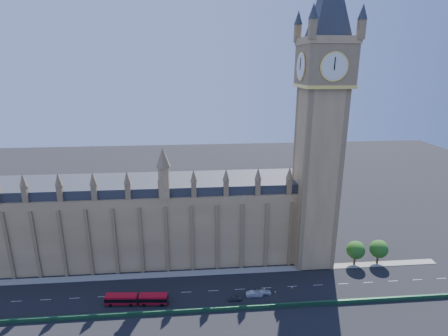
{
  "coord_description": "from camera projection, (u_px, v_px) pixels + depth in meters",
  "views": [
    {
      "loc": [
        -0.53,
        -89.04,
        64.45
      ],
      "look_at": [
        8.1,
        10.0,
        35.03
      ],
      "focal_mm": 28.0,
      "sensor_mm": 36.0,
      "label": 1
    }
  ],
  "objects": [
    {
      "name": "ground",
      "position": [
        200.0,
        291.0,
        103.39
      ],
      "size": [
        400.0,
        400.0,
        0.0
      ],
      "primitive_type": "plane",
      "color": "black",
      "rests_on": "ground"
    },
    {
      "name": "palace_westminster",
      "position": [
        124.0,
        220.0,
        118.39
      ],
      "size": [
        120.0,
        20.0,
        28.0
      ],
      "color": "#9D7A4C",
      "rests_on": "ground"
    },
    {
      "name": "elizabeth_tower",
      "position": [
        322.0,
        99.0,
        104.44
      ],
      "size": [
        20.59,
        20.59,
        105.0
      ],
      "color": "#9D7A4C",
      "rests_on": "ground"
    },
    {
      "name": "bridge_parapet",
      "position": [
        200.0,
        310.0,
        94.62
      ],
      "size": [
        160.0,
        0.6,
        1.2
      ],
      "primitive_type": "cube",
      "color": "#1E4C2D",
      "rests_on": "ground"
    },
    {
      "name": "kerb_north",
      "position": [
        199.0,
        273.0,
        112.44
      ],
      "size": [
        160.0,
        3.0,
        0.16
      ],
      "primitive_type": "cube",
      "color": "gray",
      "rests_on": "ground"
    },
    {
      "name": "tree_east_near",
      "position": [
        356.0,
        249.0,
        115.77
      ],
      "size": [
        6.0,
        6.0,
        8.5
      ],
      "color": "#382619",
      "rests_on": "ground"
    },
    {
      "name": "tree_east_far",
      "position": [
        379.0,
        248.0,
        116.44
      ],
      "size": [
        6.0,
        6.0,
        8.5
      ],
      "color": "#382619",
      "rests_on": "ground"
    },
    {
      "name": "red_bus",
      "position": [
        137.0,
        299.0,
        97.57
      ],
      "size": [
        17.46,
        3.89,
        2.94
      ],
      "rotation": [
        0.0,
        0.0,
        -0.08
      ],
      "color": "#B10B1C",
      "rests_on": "ground"
    },
    {
      "name": "car_grey",
      "position": [
        235.0,
        298.0,
        99.37
      ],
      "size": [
        3.75,
        1.58,
        1.27
      ],
      "primitive_type": "imported",
      "rotation": [
        0.0,
        0.0,
        1.55
      ],
      "color": "#3D4045",
      "rests_on": "ground"
    },
    {
      "name": "car_silver",
      "position": [
        254.0,
        294.0,
        100.98
      ],
      "size": [
        4.8,
        1.76,
        1.57
      ],
      "primitive_type": "imported",
      "rotation": [
        0.0,
        0.0,
        1.55
      ],
      "color": "#93959A",
      "rests_on": "ground"
    },
    {
      "name": "car_white",
      "position": [
        264.0,
        292.0,
        102.08
      ],
      "size": [
        4.42,
        1.88,
        1.27
      ],
      "primitive_type": "imported",
      "rotation": [
        0.0,
        0.0,
        1.55
      ],
      "color": "silver",
      "rests_on": "ground"
    },
    {
      "name": "cone_a",
      "position": [
        292.0,
        287.0,
        104.72
      ],
      "size": [
        0.5,
        0.5,
        0.7
      ],
      "rotation": [
        0.0,
        0.0,
        0.13
      ],
      "color": "black",
      "rests_on": "ground"
    },
    {
      "name": "cone_b",
      "position": [
        249.0,
        296.0,
        100.9
      ],
      "size": [
        0.52,
        0.52,
        0.76
      ],
      "rotation": [
        0.0,
        0.0,
        0.09
      ],
      "color": "black",
      "rests_on": "ground"
    },
    {
      "name": "cone_c",
      "position": [
        264.0,
        289.0,
        103.97
      ],
      "size": [
        0.59,
        0.59,
        0.76
      ],
      "rotation": [
        0.0,
        0.0,
        0.28
      ],
      "color": "black",
      "rests_on": "ground"
    },
    {
      "name": "cone_d",
      "position": [
        275.0,
        292.0,
        102.61
      ],
      "size": [
        0.51,
        0.51,
        0.64
      ],
      "rotation": [
        0.0,
        0.0,
        -0.32
      ],
      "color": "black",
      "rests_on": "ground"
    }
  ]
}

